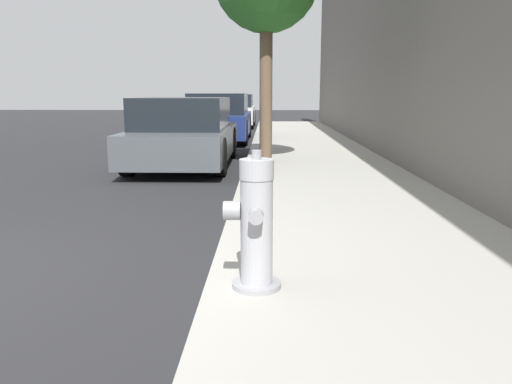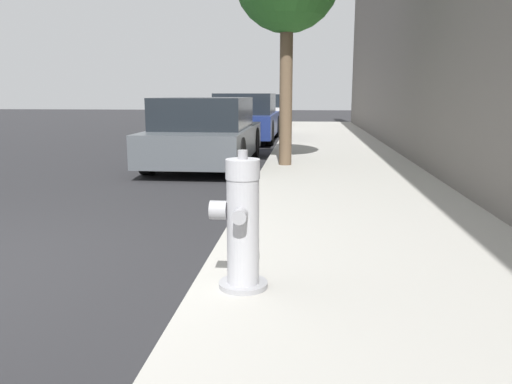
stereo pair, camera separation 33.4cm
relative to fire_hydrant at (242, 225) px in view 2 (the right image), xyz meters
The scene contains 5 objects.
sidewalk_slab 1.20m from the fire_hydrant, 15.74° to the left, with size 2.80×40.00×0.13m.
fire_hydrant is the anchor object (origin of this frame).
parked_car_near 6.82m from the fire_hydrant, 103.35° to the left, with size 1.83×4.16×1.35m.
parked_car_mid 12.01m from the fire_hydrant, 96.65° to the left, with size 1.80×4.32×1.42m.
parked_car_far 18.39m from the fire_hydrant, 94.39° to the left, with size 1.80×3.84×1.39m.
Camera 2 is at (2.71, -3.49, 1.43)m, focal length 35.00 mm.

